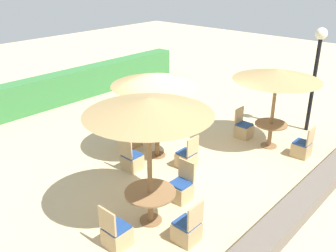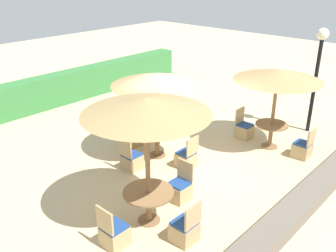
{
  "view_description": "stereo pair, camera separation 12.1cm",
  "coord_description": "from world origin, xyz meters",
  "views": [
    {
      "loc": [
        -7.12,
        -5.77,
        5.04
      ],
      "look_at": [
        0.0,
        0.6,
        0.9
      ],
      "focal_mm": 40.0,
      "sensor_mm": 36.0,
      "label": 1
    },
    {
      "loc": [
        -7.04,
        -5.86,
        5.04
      ],
      "look_at": [
        0.0,
        0.6,
        0.9
      ],
      "focal_mm": 40.0,
      "sensor_mm": 36.0,
      "label": 2
    }
  ],
  "objects": [
    {
      "name": "lamp_post",
      "position": [
        4.37,
        -1.63,
        2.35
      ],
      "size": [
        0.36,
        0.36,
        3.32
      ],
      "color": "black",
      "rests_on": "ground_plane"
    },
    {
      "name": "patio_chair_front_left_west",
      "position": [
        -3.48,
        -1.18,
        0.26
      ],
      "size": [
        0.46,
        0.46,
        0.93
      ],
      "rotation": [
        0.0,
        0.0,
        -1.57
      ],
      "color": "tan",
      "rests_on": "ground_plane"
    },
    {
      "name": "round_table_center",
      "position": [
        -0.24,
        0.8,
        0.6
      ],
      "size": [
        1.17,
        1.17,
        0.75
      ],
      "color": "olive",
      "rests_on": "ground_plane"
    },
    {
      "name": "parasol_front_left",
      "position": [
        -2.5,
        -1.14,
        2.6
      ],
      "size": [
        2.5,
        2.5,
        2.78
      ],
      "color": "olive",
      "rests_on": "ground_plane"
    },
    {
      "name": "round_table_front_right",
      "position": [
        2.44,
        -1.3,
        0.56
      ],
      "size": [
        0.95,
        0.95,
        0.74
      ],
      "color": "olive",
      "rests_on": "ground_plane"
    },
    {
      "name": "hedge_row",
      "position": [
        0.0,
        6.66,
        0.59
      ],
      "size": [
        13.0,
        0.7,
        1.19
      ],
      "primitive_type": "cube",
      "color": "#387A3D",
      "rests_on": "ground_plane"
    },
    {
      "name": "parasol_front_right",
      "position": [
        2.44,
        -1.3,
        2.22
      ],
      "size": [
        2.47,
        2.47,
        2.39
      ],
      "color": "olive",
      "rests_on": "ground_plane"
    },
    {
      "name": "patio_chair_center_west",
      "position": [
        -1.26,
        0.77,
        0.26
      ],
      "size": [
        0.46,
        0.46,
        0.93
      ],
      "rotation": [
        0.0,
        0.0,
        -1.57
      ],
      "color": "tan",
      "rests_on": "ground_plane"
    },
    {
      "name": "round_table_front_left",
      "position": [
        -2.5,
        -1.14,
        0.58
      ],
      "size": [
        1.07,
        1.07,
        0.73
      ],
      "color": "olive",
      "rests_on": "ground_plane"
    },
    {
      "name": "patio_chair_center_north",
      "position": [
        -0.29,
        1.82,
        0.26
      ],
      "size": [
        0.46,
        0.46,
        0.93
      ],
      "rotation": [
        0.0,
        0.0,
        3.14
      ],
      "color": "tan",
      "rests_on": "ground_plane"
    },
    {
      "name": "patio_chair_front_right_south",
      "position": [
        2.46,
        -2.29,
        0.26
      ],
      "size": [
        0.46,
        0.46,
        0.93
      ],
      "color": "tan",
      "rests_on": "ground_plane"
    },
    {
      "name": "patio_chair_front_right_north",
      "position": [
        2.49,
        -0.36,
        0.26
      ],
      "size": [
        0.46,
        0.46,
        0.93
      ],
      "rotation": [
        0.0,
        0.0,
        3.14
      ],
      "color": "tan",
      "rests_on": "ground_plane"
    },
    {
      "name": "parasol_center",
      "position": [
        -0.24,
        0.8,
        2.25
      ],
      "size": [
        2.43,
        2.43,
        2.42
      ],
      "color": "olive",
      "rests_on": "ground_plane"
    },
    {
      "name": "ground_plane",
      "position": [
        0.0,
        0.0,
        0.0
      ],
      "size": [
        40.0,
        40.0,
        0.0
      ],
      "primitive_type": "plane",
      "color": "#D1BA8C"
    },
    {
      "name": "stone_border",
      "position": [
        0.0,
        -3.37,
        0.18
      ],
      "size": [
        10.0,
        0.56,
        0.35
      ],
      "primitive_type": "cube",
      "color": "#6B6056",
      "rests_on": "ground_plane"
    },
    {
      "name": "patio_chair_front_left_east",
      "position": [
        -1.45,
        -1.09,
        0.26
      ],
      "size": [
        0.46,
        0.46,
        0.93
      ],
      "rotation": [
        0.0,
        0.0,
        1.57
      ],
      "color": "tan",
      "rests_on": "ground_plane"
    },
    {
      "name": "patio_chair_front_left_south",
      "position": [
        -2.47,
        -2.11,
        0.26
      ],
      "size": [
        0.46,
        0.46,
        0.93
      ],
      "color": "tan",
      "rests_on": "ground_plane"
    },
    {
      "name": "patio_chair_center_south",
      "position": [
        -0.19,
        -0.24,
        0.26
      ],
      "size": [
        0.46,
        0.46,
        0.93
      ],
      "color": "tan",
      "rests_on": "ground_plane"
    }
  ]
}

